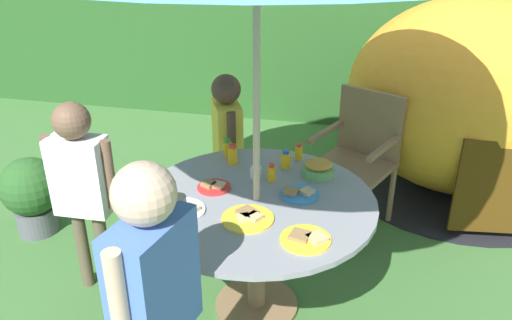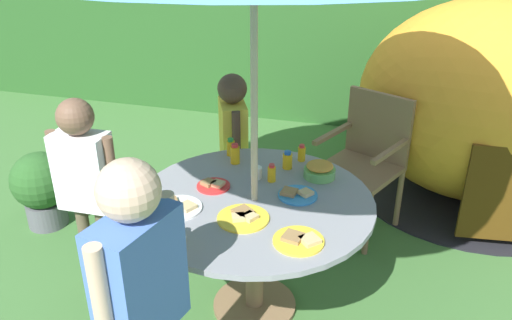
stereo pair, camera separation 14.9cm
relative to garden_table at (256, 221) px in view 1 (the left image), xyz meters
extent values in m
cube|color=#3D6B33|center=(0.00, 0.00, -0.61)|extent=(10.00, 10.00, 0.02)
cube|color=#285623|center=(0.00, 3.25, 0.47)|extent=(9.00, 0.70, 2.14)
cylinder|color=brown|center=(0.00, 0.00, -0.58)|extent=(0.48, 0.48, 0.03)
cylinder|color=brown|center=(0.00, 0.00, -0.24)|extent=(0.10, 0.10, 0.70)
cylinder|color=gray|center=(0.00, 0.00, 0.12)|extent=(1.27, 1.27, 0.03)
cylinder|color=#B7AD8C|center=(0.00, 0.00, 0.53)|extent=(0.04, 0.04, 2.25)
cylinder|color=brown|center=(0.17, 0.89, -0.37)|extent=(0.04, 0.04, 0.46)
cylinder|color=brown|center=(0.58, 0.70, -0.37)|extent=(0.04, 0.04, 0.46)
cylinder|color=brown|center=(0.36, 1.29, -0.37)|extent=(0.04, 0.04, 0.46)
cylinder|color=brown|center=(0.76, 1.11, -0.37)|extent=(0.04, 0.04, 0.46)
cube|color=brown|center=(0.47, 1.00, -0.12)|extent=(0.64, 0.64, 0.04)
cube|color=brown|center=(0.56, 1.20, 0.14)|extent=(0.45, 0.24, 0.48)
cube|color=brown|center=(0.27, 1.09, 0.10)|extent=(0.24, 0.45, 0.03)
cube|color=brown|center=(0.67, 0.91, 0.10)|extent=(0.24, 0.45, 0.03)
ellipsoid|color=orange|center=(1.32, 1.88, 0.17)|extent=(2.13, 2.03, 1.53)
cylinder|color=black|center=(1.32, 1.88, -0.59)|extent=(2.19, 2.19, 0.01)
cube|color=#4B310D|center=(1.43, 1.00, -0.17)|extent=(0.54, 0.09, 0.69)
cylinder|color=#595960|center=(-1.71, 0.44, -0.50)|extent=(0.28, 0.28, 0.19)
sphere|color=#285623|center=(-1.71, 0.44, -0.23)|extent=(0.41, 0.41, 0.41)
cylinder|color=navy|center=(-0.40, 0.86, -0.34)|extent=(0.07, 0.07, 0.52)
cylinder|color=navy|center=(-0.35, 0.75, -0.34)|extent=(0.07, 0.07, 0.52)
cube|color=yellow|center=(-0.38, 0.80, 0.14)|extent=(0.28, 0.34, 0.44)
cylinder|color=#4C3828|center=(-0.45, 0.96, 0.16)|extent=(0.06, 0.06, 0.39)
cylinder|color=#4C3828|center=(-0.31, 0.65, 0.16)|extent=(0.06, 0.06, 0.39)
sphere|color=#4C3828|center=(-0.38, 0.80, 0.45)|extent=(0.19, 0.19, 0.19)
cylinder|color=brown|center=(-1.07, -0.02, -0.33)|extent=(0.07, 0.07, 0.54)
cylinder|color=brown|center=(-0.93, -0.02, -0.33)|extent=(0.07, 0.07, 0.54)
cube|color=white|center=(-1.00, -0.02, 0.17)|extent=(0.32, 0.18, 0.46)
cylinder|color=brown|center=(-1.18, -0.02, 0.20)|extent=(0.06, 0.06, 0.41)
cylinder|color=brown|center=(-0.82, -0.02, 0.20)|extent=(0.06, 0.06, 0.41)
sphere|color=brown|center=(-1.00, -0.02, 0.50)|extent=(0.20, 0.20, 0.20)
cube|color=#4C72C6|center=(-0.20, -0.89, 0.27)|extent=(0.27, 0.39, 0.52)
cylinder|color=#D8B293|center=(-0.25, -1.08, 0.30)|extent=(0.07, 0.07, 0.46)
cylinder|color=#D8B293|center=(-0.16, -0.69, 0.30)|extent=(0.07, 0.07, 0.46)
sphere|color=#D8B293|center=(-0.20, -0.89, 0.65)|extent=(0.23, 0.23, 0.23)
cylinder|color=#66B259|center=(0.29, 0.34, 0.16)|extent=(0.18, 0.18, 0.05)
ellipsoid|color=gold|center=(0.29, 0.34, 0.21)|extent=(0.15, 0.15, 0.04)
cylinder|color=yellow|center=(0.30, -0.32, 0.14)|extent=(0.24, 0.24, 0.01)
cube|color=tan|center=(0.35, -0.32, 0.16)|extent=(0.11, 0.11, 0.02)
cube|color=#9E7547|center=(0.28, -0.32, 0.16)|extent=(0.11, 0.11, 0.02)
cylinder|color=yellow|center=(0.00, -0.20, 0.14)|extent=(0.26, 0.26, 0.01)
cube|color=tan|center=(0.03, -0.20, 0.16)|extent=(0.09, 0.09, 0.02)
cube|color=#9E7547|center=(-0.01, -0.17, 0.16)|extent=(0.12, 0.12, 0.02)
cube|color=tan|center=(-0.02, -0.22, 0.16)|extent=(0.08, 0.08, 0.02)
cylinder|color=red|center=(-0.25, 0.06, 0.14)|extent=(0.18, 0.18, 0.01)
cube|color=tan|center=(-0.23, 0.07, 0.16)|extent=(0.07, 0.07, 0.02)
cube|color=#9E7547|center=(-0.28, 0.07, 0.16)|extent=(0.09, 0.09, 0.02)
cylinder|color=#338CD8|center=(0.21, 0.09, 0.14)|extent=(0.21, 0.21, 0.01)
cube|color=tan|center=(0.26, 0.10, 0.16)|extent=(0.09, 0.09, 0.02)
cube|color=#9E7547|center=(0.17, 0.09, 0.16)|extent=(0.09, 0.09, 0.02)
cylinder|color=white|center=(-0.35, -0.20, 0.14)|extent=(0.25, 0.25, 0.01)
cube|color=tan|center=(-0.30, -0.20, 0.16)|extent=(0.10, 0.10, 0.02)
cube|color=#9E7547|center=(-0.40, -0.19, 0.16)|extent=(0.12, 0.12, 0.02)
cylinder|color=yellow|center=(-0.26, -0.49, 0.19)|extent=(0.06, 0.06, 0.11)
cylinder|color=red|center=(-0.26, -0.49, 0.26)|extent=(0.04, 0.04, 0.02)
cylinder|color=yellow|center=(-0.23, 0.38, 0.19)|extent=(0.06, 0.06, 0.11)
cylinder|color=red|center=(-0.23, 0.38, 0.25)|extent=(0.04, 0.04, 0.02)
cylinder|color=yellow|center=(-0.29, 0.48, 0.18)|extent=(0.05, 0.05, 0.09)
cylinder|color=green|center=(-0.29, 0.48, 0.24)|extent=(0.04, 0.04, 0.02)
cylinder|color=yellow|center=(0.04, 0.22, 0.18)|extent=(0.05, 0.05, 0.09)
cylinder|color=red|center=(0.04, 0.22, 0.23)|extent=(0.03, 0.03, 0.02)
cylinder|color=yellow|center=(0.15, 0.52, 0.18)|extent=(0.05, 0.05, 0.09)
cylinder|color=red|center=(0.15, 0.52, 0.23)|extent=(0.03, 0.03, 0.02)
cylinder|color=yellow|center=(0.09, 0.40, 0.18)|extent=(0.06, 0.06, 0.09)
cylinder|color=blue|center=(0.09, 0.40, 0.24)|extent=(0.04, 0.04, 0.02)
cylinder|color=white|center=(-0.05, 0.23, 0.17)|extent=(0.06, 0.06, 0.07)
camera|label=1|loc=(0.50, -2.31, 1.54)|focal=36.56mm
camera|label=2|loc=(0.65, -2.28, 1.54)|focal=36.56mm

